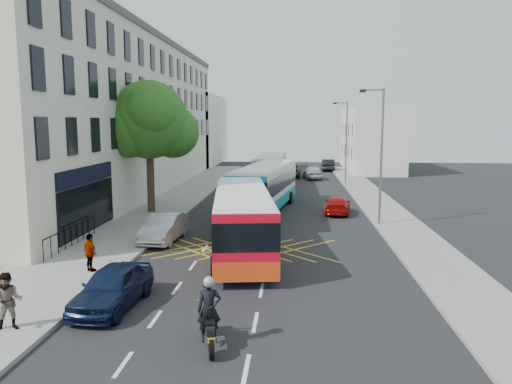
% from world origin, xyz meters
% --- Properties ---
extents(ground, '(120.00, 120.00, 0.00)m').
position_xyz_m(ground, '(0.00, 0.00, 0.00)').
color(ground, black).
rests_on(ground, ground).
extents(pavement_left, '(5.00, 70.00, 0.15)m').
position_xyz_m(pavement_left, '(-8.50, 15.00, 0.07)').
color(pavement_left, gray).
rests_on(pavement_left, ground).
extents(pavement_right, '(3.00, 70.00, 0.15)m').
position_xyz_m(pavement_right, '(7.50, 15.00, 0.07)').
color(pavement_right, gray).
rests_on(pavement_right, ground).
extents(terrace_main, '(8.30, 45.00, 13.50)m').
position_xyz_m(terrace_main, '(-14.00, 24.49, 6.76)').
color(terrace_main, beige).
rests_on(terrace_main, ground).
extents(terrace_far, '(8.00, 20.00, 10.00)m').
position_xyz_m(terrace_far, '(-14.00, 55.00, 5.00)').
color(terrace_far, silver).
rests_on(terrace_far, ground).
extents(building_right, '(6.00, 18.00, 8.00)m').
position_xyz_m(building_right, '(11.00, 48.00, 4.00)').
color(building_right, silver).
rests_on(building_right, ground).
extents(street_tree, '(6.30, 5.70, 8.80)m').
position_xyz_m(street_tree, '(-8.51, 14.97, 6.29)').
color(street_tree, '#382619').
rests_on(street_tree, pavement_left).
extents(lamp_near, '(1.45, 0.15, 8.00)m').
position_xyz_m(lamp_near, '(6.20, 12.00, 4.62)').
color(lamp_near, slate).
rests_on(lamp_near, pavement_right).
extents(lamp_far, '(1.45, 0.15, 8.00)m').
position_xyz_m(lamp_far, '(6.20, 32.00, 4.62)').
color(lamp_far, slate).
rests_on(lamp_far, pavement_right).
extents(railings, '(0.08, 5.60, 1.14)m').
position_xyz_m(railings, '(-9.70, 5.30, 0.72)').
color(railings, black).
rests_on(railings, pavement_left).
extents(bus_near, '(3.92, 11.15, 3.07)m').
position_xyz_m(bus_near, '(-1.25, 5.21, 1.62)').
color(bus_near, silver).
rests_on(bus_near, ground).
extents(bus_mid, '(4.30, 11.62, 3.19)m').
position_xyz_m(bus_mid, '(-0.84, 16.96, 1.68)').
color(bus_mid, silver).
rests_on(bus_mid, ground).
extents(bus_far, '(2.99, 10.85, 3.02)m').
position_xyz_m(bus_far, '(-1.10, 30.44, 1.59)').
color(bus_far, silver).
rests_on(bus_far, ground).
extents(motorbike, '(0.84, 2.25, 2.02)m').
position_xyz_m(motorbike, '(-1.15, -4.76, 0.95)').
color(motorbike, black).
rests_on(motorbike, ground).
extents(parked_car_blue, '(2.00, 4.30, 1.43)m').
position_xyz_m(parked_car_blue, '(-4.90, -2.07, 0.71)').
color(parked_car_blue, '#0D1736').
rests_on(parked_car_blue, ground).
extents(parked_car_silver, '(1.78, 4.43, 1.43)m').
position_xyz_m(parked_car_silver, '(-5.60, 7.32, 0.72)').
color(parked_car_silver, '#B3B5BB').
rests_on(parked_car_silver, ground).
extents(red_hatchback, '(2.13, 4.20, 1.17)m').
position_xyz_m(red_hatchback, '(4.17, 16.04, 0.58)').
color(red_hatchback, '#A60A07').
rests_on(red_hatchback, ground).
extents(distant_car_grey, '(2.67, 5.47, 1.50)m').
position_xyz_m(distant_car_grey, '(0.65, 38.66, 0.75)').
color(distant_car_grey, '#393B40').
rests_on(distant_car_grey, ground).
extents(distant_car_silver, '(2.23, 4.49, 1.47)m').
position_xyz_m(distant_car_silver, '(3.20, 36.75, 0.74)').
color(distant_car_silver, '#ACB0B4').
rests_on(distant_car_silver, ground).
extents(distant_car_dark, '(1.63, 4.51, 1.48)m').
position_xyz_m(distant_car_dark, '(5.50, 46.15, 0.74)').
color(distant_car_dark, black).
rests_on(distant_car_dark, ground).
extents(pedestrian_near, '(1.00, 0.88, 1.73)m').
position_xyz_m(pedestrian_near, '(-7.15, -4.45, 1.02)').
color(pedestrian_near, gray).
rests_on(pedestrian_near, pavement_left).
extents(pedestrian_far, '(0.96, 0.87, 1.57)m').
position_xyz_m(pedestrian_far, '(-7.10, 1.36, 0.94)').
color(pedestrian_far, gray).
rests_on(pedestrian_far, pavement_left).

